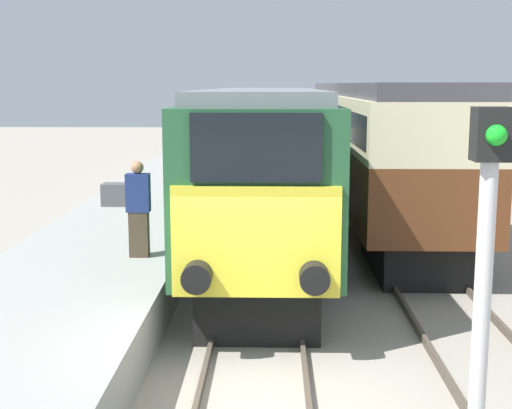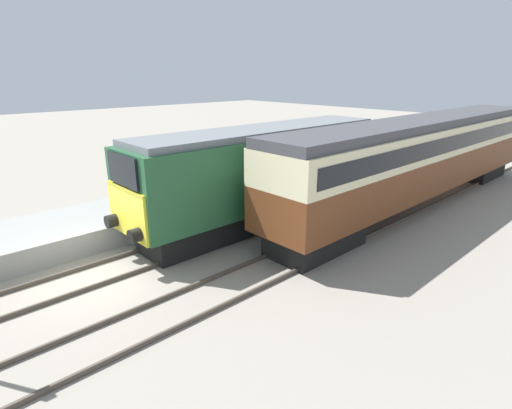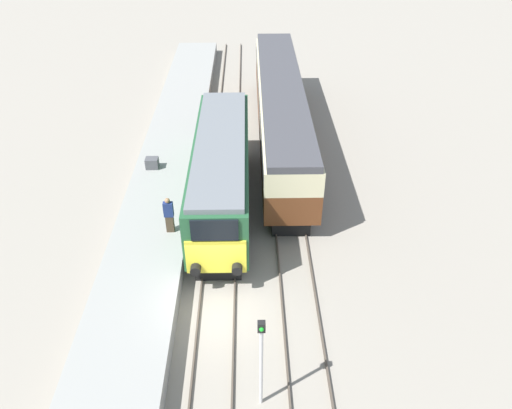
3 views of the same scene
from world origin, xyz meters
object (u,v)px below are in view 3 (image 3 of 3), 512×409
object	(u,v)px
signal_post	(261,358)
luggage_crate	(152,163)
passenger_carriage	(281,107)
person_on_platform	(169,215)
locomotive	(222,172)

from	to	relation	value
signal_post	luggage_crate	world-z (taller)	signal_post
passenger_carriage	signal_post	bearing A→B (deg)	-95.23
person_on_platform	locomotive	bearing A→B (deg)	53.10
person_on_platform	luggage_crate	bearing A→B (deg)	106.65
locomotive	luggage_crate	xyz separation A→B (m)	(-4.03, 2.73, -1.04)
passenger_carriage	luggage_crate	xyz separation A→B (m)	(-7.43, -4.35, -1.36)
passenger_carriage	person_on_platform	world-z (taller)	passenger_carriage
locomotive	signal_post	bearing A→B (deg)	-81.59
passenger_carriage	person_on_platform	distance (m)	11.66
person_on_platform	luggage_crate	distance (m)	6.08
locomotive	signal_post	xyz separation A→B (m)	(1.70, -11.49, 0.15)
locomotive	person_on_platform	distance (m)	3.85
luggage_crate	person_on_platform	bearing A→B (deg)	-73.35
luggage_crate	locomotive	bearing A→B (deg)	-34.14
locomotive	signal_post	size ratio (longest dim) A/B	3.18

